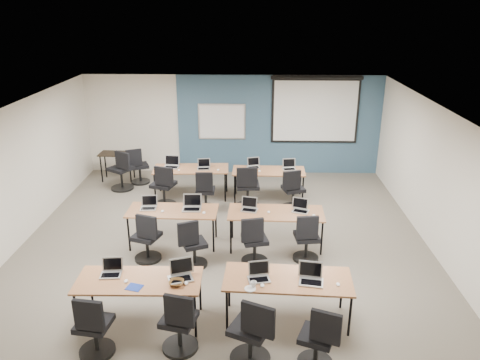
{
  "coord_description": "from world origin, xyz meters",
  "views": [
    {
      "loc": [
        0.53,
        -7.95,
        4.48
      ],
      "look_at": [
        0.3,
        0.4,
        1.3
      ],
      "focal_mm": 35.0,
      "sensor_mm": 36.0,
      "label": 1
    }
  ],
  "objects_px": {
    "laptop_6": "(249,207)",
    "utility_table": "(117,157)",
    "projector_screen": "(315,107)",
    "task_chair_4": "(147,241)",
    "laptop_2": "(259,275)",
    "spare_chair_b": "(122,173)",
    "training_table_front_right": "(288,281)",
    "laptop_11": "(289,167)",
    "training_table_back_left": "(191,170)",
    "laptop_10": "(253,165)",
    "laptop_0": "(111,271)",
    "training_table_mid_right": "(276,214)",
    "laptop_8": "(172,164)",
    "task_chair_7": "(306,241)",
    "task_chair_0": "(94,331)",
    "laptop_4": "(149,205)",
    "task_chair_11": "(293,193)",
    "spare_chair_a": "(138,169)",
    "task_chair_9": "(205,194)",
    "training_table_mid_left": "(173,212)",
    "training_table_back_right": "(269,172)",
    "laptop_9": "(204,166)",
    "task_chair_6": "(254,244)",
    "laptop_5": "(192,206)",
    "laptop_7": "(300,208)",
    "whiteboard": "(222,122)",
    "task_chair_3": "(319,343)",
    "task_chair_10": "(248,191)",
    "laptop_1": "(181,274)",
    "task_chair_2": "(252,337)",
    "training_table_front_left": "(139,282)",
    "task_chair_5": "(193,247)"
  },
  "relations": [
    {
      "from": "laptop_6",
      "to": "utility_table",
      "type": "bearing_deg",
      "value": 149.11
    },
    {
      "from": "projector_screen",
      "to": "task_chair_4",
      "type": "bearing_deg",
      "value": -126.41
    },
    {
      "from": "laptop_2",
      "to": "spare_chair_b",
      "type": "bearing_deg",
      "value": 111.98
    },
    {
      "from": "training_table_front_right",
      "to": "spare_chair_b",
      "type": "height_order",
      "value": "spare_chair_b"
    },
    {
      "from": "laptop_11",
      "to": "training_table_back_left",
      "type": "bearing_deg",
      "value": 170.92
    },
    {
      "from": "laptop_10",
      "to": "laptop_0",
      "type": "bearing_deg",
      "value": -128.6
    },
    {
      "from": "training_table_mid_right",
      "to": "laptop_8",
      "type": "bearing_deg",
      "value": 135.22
    },
    {
      "from": "laptop_10",
      "to": "task_chair_7",
      "type": "bearing_deg",
      "value": -87.89
    },
    {
      "from": "training_table_front_right",
      "to": "task_chair_0",
      "type": "xyz_separation_m",
      "value": [
        -2.62,
        -0.82,
        -0.29
      ]
    },
    {
      "from": "laptop_8",
      "to": "spare_chair_b",
      "type": "bearing_deg",
      "value": 172.35
    },
    {
      "from": "laptop_0",
      "to": "laptop_4",
      "type": "distance_m",
      "value": 2.37
    },
    {
      "from": "laptop_0",
      "to": "laptop_2",
      "type": "xyz_separation_m",
      "value": [
        2.17,
        -0.06,
        0.0
      ]
    },
    {
      "from": "task_chair_11",
      "to": "laptop_0",
      "type": "bearing_deg",
      "value": -143.8
    },
    {
      "from": "training_table_back_left",
      "to": "laptop_0",
      "type": "xyz_separation_m",
      "value": [
        -0.58,
        -4.72,
        0.1
      ]
    },
    {
      "from": "laptop_6",
      "to": "spare_chair_a",
      "type": "xyz_separation_m",
      "value": [
        -2.93,
        3.21,
        -0.39
      ]
    },
    {
      "from": "task_chair_9",
      "to": "training_table_mid_left",
      "type": "bearing_deg",
      "value": -106.13
    },
    {
      "from": "training_table_back_right",
      "to": "laptop_0",
      "type": "height_order",
      "value": "laptop_0"
    },
    {
      "from": "projector_screen",
      "to": "training_table_back_right",
      "type": "height_order",
      "value": "projector_screen"
    },
    {
      "from": "projector_screen",
      "to": "laptop_11",
      "type": "distance_m",
      "value": 2.2
    },
    {
      "from": "laptop_9",
      "to": "projector_screen",
      "type": "bearing_deg",
      "value": 24.17
    },
    {
      "from": "training_table_front_right",
      "to": "training_table_mid_left",
      "type": "bearing_deg",
      "value": 134.69
    },
    {
      "from": "laptop_2",
      "to": "task_chair_9",
      "type": "relative_size",
      "value": 0.32
    },
    {
      "from": "projector_screen",
      "to": "task_chair_6",
      "type": "bearing_deg",
      "value": -108.28
    },
    {
      "from": "training_table_front_right",
      "to": "training_table_mid_left",
      "type": "relative_size",
      "value": 1.07
    },
    {
      "from": "laptop_11",
      "to": "utility_table",
      "type": "bearing_deg",
      "value": 157.24
    },
    {
      "from": "laptop_4",
      "to": "laptop_5",
      "type": "relative_size",
      "value": 0.86
    },
    {
      "from": "task_chair_0",
      "to": "laptop_8",
      "type": "xyz_separation_m",
      "value": [
        0.12,
        5.66,
        0.4
      ]
    },
    {
      "from": "laptop_2",
      "to": "laptop_7",
      "type": "height_order",
      "value": "laptop_2"
    },
    {
      "from": "task_chair_4",
      "to": "projector_screen",
      "type": "bearing_deg",
      "value": 72.75
    },
    {
      "from": "laptop_2",
      "to": "laptop_9",
      "type": "xyz_separation_m",
      "value": [
        -1.28,
        4.76,
        -0.0
      ]
    },
    {
      "from": "whiteboard",
      "to": "task_chair_3",
      "type": "distance_m",
      "value": 7.76
    },
    {
      "from": "spare_chair_a",
      "to": "laptop_5",
      "type": "bearing_deg",
      "value": -83.09
    },
    {
      "from": "laptop_10",
      "to": "task_chair_10",
      "type": "relative_size",
      "value": 0.29
    },
    {
      "from": "task_chair_3",
      "to": "spare_chair_b",
      "type": "xyz_separation_m",
      "value": [
        -4.16,
        6.12,
        0.04
      ]
    },
    {
      "from": "laptop_1",
      "to": "laptop_8",
      "type": "height_order",
      "value": "laptop_8"
    },
    {
      "from": "laptop_2",
      "to": "task_chair_2",
      "type": "height_order",
      "value": "task_chair_2"
    },
    {
      "from": "task_chair_2",
      "to": "task_chair_9",
      "type": "height_order",
      "value": "task_chair_2"
    },
    {
      "from": "laptop_0",
      "to": "laptop_7",
      "type": "xyz_separation_m",
      "value": [
        2.99,
        2.32,
        0.0
      ]
    },
    {
      "from": "training_table_front_left",
      "to": "laptop_2",
      "type": "bearing_deg",
      "value": 1.77
    },
    {
      "from": "training_table_front_right",
      "to": "laptop_11",
      "type": "xyz_separation_m",
      "value": [
        0.36,
        4.77,
        0.1
      ]
    },
    {
      "from": "training_table_mid_left",
      "to": "task_chair_11",
      "type": "xyz_separation_m",
      "value": [
        2.46,
        1.71,
        -0.27
      ]
    },
    {
      "from": "task_chair_7",
      "to": "laptop_6",
      "type": "bearing_deg",
      "value": 142.18
    },
    {
      "from": "task_chair_5",
      "to": "task_chair_6",
      "type": "bearing_deg",
      "value": -16.92
    },
    {
      "from": "training_table_front_right",
      "to": "task_chair_4",
      "type": "distance_m",
      "value": 2.96
    },
    {
      "from": "task_chair_5",
      "to": "task_chair_10",
      "type": "height_order",
      "value": "task_chair_10"
    },
    {
      "from": "training_table_front_left",
      "to": "laptop_5",
      "type": "xyz_separation_m",
      "value": [
        0.47,
        2.5,
        0.11
      ]
    },
    {
      "from": "task_chair_3",
      "to": "task_chair_9",
      "type": "distance_m",
      "value": 5.31
    },
    {
      "from": "task_chair_7",
      "to": "spare_chair_b",
      "type": "xyz_separation_m",
      "value": [
        -4.3,
        3.4,
        0.04
      ]
    },
    {
      "from": "training_table_front_right",
      "to": "training_table_back_left",
      "type": "bearing_deg",
      "value": 116.05
    },
    {
      "from": "laptop_4",
      "to": "task_chair_10",
      "type": "xyz_separation_m",
      "value": [
        1.91,
        1.67,
        -0.35
      ]
    }
  ]
}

